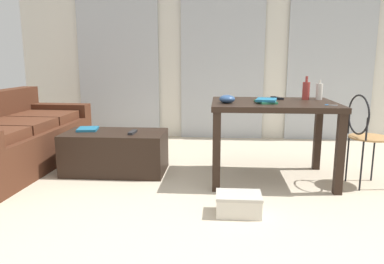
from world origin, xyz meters
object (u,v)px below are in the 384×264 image
object	(u,v)px
wire_chair	(364,129)
tv_remote_on_table	(277,98)
craft_table	(273,113)
bottle_near	(319,91)
tv_remote_primary	(133,132)
magazine	(88,129)
coffee_table	(115,152)
bottle_far	(306,90)
scissors	(330,105)
couch	(10,140)
book_stack	(266,101)
bowl	(227,99)
shoebox	(239,204)

from	to	relation	value
wire_chair	tv_remote_on_table	world-z (taller)	wire_chair
craft_table	bottle_near	world-z (taller)	bottle_near
craft_table	tv_remote_primary	size ratio (longest dim) A/B	6.33
tv_remote_primary	magazine	distance (m)	0.53
craft_table	coffee_table	bearing A→B (deg)	176.15
tv_remote_on_table	coffee_table	bearing A→B (deg)	161.35
wire_chair	tv_remote_primary	size ratio (longest dim) A/B	4.66
wire_chair	bottle_far	size ratio (longest dim) A/B	3.71
scissors	tv_remote_on_table	bearing A→B (deg)	129.75
bottle_far	wire_chair	bearing A→B (deg)	-36.75
craft_table	wire_chair	world-z (taller)	wire_chair
couch	scissors	size ratio (longest dim) A/B	18.98
bottle_far	book_stack	bearing A→B (deg)	-143.94
tv_remote_on_table	tv_remote_primary	xyz separation A→B (m)	(-1.44, -0.18, -0.34)
book_stack	magazine	distance (m)	1.85
bowl	magazine	size ratio (longest dim) A/B	0.63
couch	coffee_table	xyz separation A→B (m)	(1.18, -0.08, -0.09)
bowl	scissors	size ratio (longest dim) A/B	1.32
shoebox	couch	bearing A→B (deg)	156.25
book_stack	shoebox	size ratio (longest dim) A/B	0.80
tv_remote_primary	wire_chair	bearing A→B (deg)	-1.67
coffee_table	bowl	bearing A→B (deg)	-12.30
craft_table	bottle_far	xyz separation A→B (m)	(0.34, 0.21, 0.20)
coffee_table	bottle_far	size ratio (longest dim) A/B	4.47
coffee_table	craft_table	bearing A→B (deg)	-3.85
bottle_near	scissors	xyz separation A→B (m)	(-0.02, -0.44, -0.08)
coffee_table	tv_remote_primary	world-z (taller)	tv_remote_primary
tv_remote_on_table	shoebox	distance (m)	1.36
wire_chair	bowl	xyz separation A→B (m)	(-1.24, -0.01, 0.27)
couch	bottle_far	distance (m)	3.14
tv_remote_primary	bowl	bearing A→B (deg)	-8.50
coffee_table	book_stack	distance (m)	1.61
couch	wire_chair	distance (m)	3.57
couch	craft_table	xyz separation A→B (m)	(2.75, -0.19, 0.35)
coffee_table	magazine	xyz separation A→B (m)	(-0.31, 0.08, 0.22)
tv_remote_on_table	magazine	distance (m)	1.98
book_stack	tv_remote_primary	bearing A→B (deg)	173.52
tv_remote_on_table	shoebox	bearing A→B (deg)	-133.82
bottle_near	scissors	distance (m)	0.45
book_stack	magazine	bearing A→B (deg)	171.23
shoebox	wire_chair	bearing A→B (deg)	32.52
craft_table	magazine	distance (m)	1.90
couch	wire_chair	size ratio (longest dim) A/B	2.47
bottle_far	book_stack	world-z (taller)	bottle_far
bowl	book_stack	xyz separation A→B (m)	(0.36, 0.04, -0.02)
craft_table	bottle_near	size ratio (longest dim) A/B	6.01
craft_table	shoebox	distance (m)	1.10
bottle_far	tv_remote_on_table	xyz separation A→B (m)	(-0.28, 0.02, -0.08)
craft_table	bottle_far	distance (m)	0.45
bottle_near	bottle_far	xyz separation A→B (m)	(-0.13, 0.01, 0.01)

